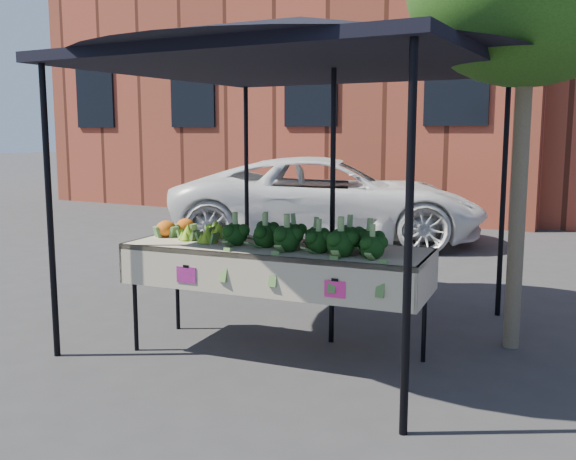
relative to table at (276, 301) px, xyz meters
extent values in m
plane|color=#303032|center=(-0.10, -0.12, -0.45)|extent=(90.00, 90.00, 0.00)
cube|color=#C1B695|center=(0.00, 0.00, 0.00)|extent=(2.47, 1.04, 0.90)
cube|color=#F22D8C|center=(-0.58, -0.40, 0.25)|extent=(0.17, 0.01, 0.12)
cube|color=#E82C86|center=(0.62, -0.40, 0.25)|extent=(0.17, 0.01, 0.12)
ellipsoid|color=black|center=(0.27, 0.03, 0.57)|extent=(1.36, 0.56, 0.24)
ellipsoid|color=#7BC02C|center=(-0.67, 0.04, 0.54)|extent=(0.42, 0.56, 0.19)
ellipsoid|color=orange|center=(-1.04, 0.07, 0.53)|extent=(0.22, 0.42, 0.17)
imported|color=white|center=(-1.95, 5.20, 2.05)|extent=(2.18, 2.66, 4.99)
cube|color=brown|center=(-5.10, 11.88, 4.05)|extent=(12.00, 8.00, 9.00)
camera|label=1|loc=(2.47, -4.38, 1.34)|focal=40.55mm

